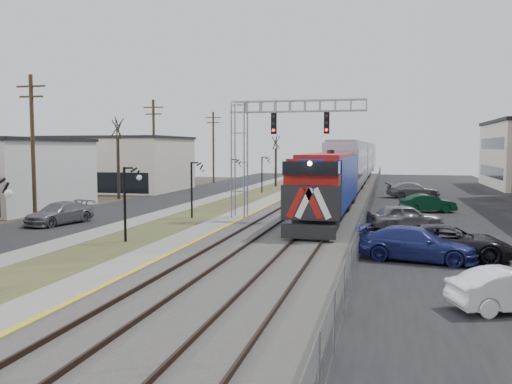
% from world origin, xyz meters
% --- Properties ---
extents(street_west, '(7.00, 120.00, 0.04)m').
position_xyz_m(street_west, '(-11.50, 35.00, 0.02)').
color(street_west, black).
rests_on(street_west, ground).
extents(sidewalk, '(2.00, 120.00, 0.08)m').
position_xyz_m(sidewalk, '(-7.00, 35.00, 0.04)').
color(sidewalk, gray).
rests_on(sidewalk, ground).
extents(grass_median, '(4.00, 120.00, 0.06)m').
position_xyz_m(grass_median, '(-4.00, 35.00, 0.03)').
color(grass_median, '#424525').
rests_on(grass_median, ground).
extents(platform, '(2.00, 120.00, 0.24)m').
position_xyz_m(platform, '(-1.00, 35.00, 0.12)').
color(platform, gray).
rests_on(platform, ground).
extents(ballast_bed, '(8.00, 120.00, 0.20)m').
position_xyz_m(ballast_bed, '(4.00, 35.00, 0.10)').
color(ballast_bed, '#595651').
rests_on(ballast_bed, ground).
extents(parking_lot, '(16.00, 120.00, 0.04)m').
position_xyz_m(parking_lot, '(16.00, 35.00, 0.02)').
color(parking_lot, black).
rests_on(parking_lot, ground).
extents(platform_edge, '(0.24, 120.00, 0.01)m').
position_xyz_m(platform_edge, '(-0.12, 35.00, 0.24)').
color(platform_edge, gold).
rests_on(platform_edge, platform).
extents(track_near, '(1.58, 120.00, 0.15)m').
position_xyz_m(track_near, '(2.00, 35.00, 0.28)').
color(track_near, '#2D2119').
rests_on(track_near, ballast_bed).
extents(track_far, '(1.58, 120.00, 0.15)m').
position_xyz_m(track_far, '(5.50, 35.00, 0.28)').
color(track_far, '#2D2119').
rests_on(track_far, ballast_bed).
extents(train, '(3.00, 85.85, 5.33)m').
position_xyz_m(train, '(5.50, 63.97, 2.92)').
color(train, '#1534B0').
rests_on(train, ground).
extents(signal_gantry, '(9.00, 1.07, 8.15)m').
position_xyz_m(signal_gantry, '(1.22, 27.99, 5.59)').
color(signal_gantry, gray).
rests_on(signal_gantry, ground).
extents(lampposts, '(0.14, 62.14, 4.00)m').
position_xyz_m(lampposts, '(-4.00, 18.29, 2.00)').
color(lampposts, black).
rests_on(lampposts, ground).
extents(utility_poles, '(0.28, 80.28, 10.00)m').
position_xyz_m(utility_poles, '(-14.50, 25.00, 5.00)').
color(utility_poles, '#4C3823').
rests_on(utility_poles, ground).
extents(fence, '(0.04, 120.00, 1.60)m').
position_xyz_m(fence, '(8.20, 35.00, 0.80)').
color(fence, gray).
rests_on(fence, ground).
extents(bare_trees, '(12.30, 42.30, 5.95)m').
position_xyz_m(bare_trees, '(-12.66, 38.91, 2.70)').
color(bare_trees, '#382D23').
rests_on(bare_trees, ground).
extents(car_lot_c, '(5.49, 2.60, 1.51)m').
position_xyz_m(car_lot_c, '(12.12, 17.49, 0.76)').
color(car_lot_c, black).
rests_on(car_lot_c, ground).
extents(car_lot_d, '(5.40, 2.92, 1.49)m').
position_xyz_m(car_lot_d, '(10.71, 16.68, 0.74)').
color(car_lot_d, navy).
rests_on(car_lot_d, ground).
extents(car_lot_e, '(4.88, 3.29, 1.54)m').
position_xyz_m(car_lot_e, '(10.48, 26.06, 0.77)').
color(car_lot_e, slate).
rests_on(car_lot_e, ground).
extents(car_lot_f, '(4.38, 2.45, 1.37)m').
position_xyz_m(car_lot_f, '(12.46, 35.54, 0.68)').
color(car_lot_f, '#0B3B22').
rests_on(car_lot_f, ground).
extents(car_street_b, '(3.04, 5.26, 1.43)m').
position_xyz_m(car_street_b, '(-11.30, 23.09, 0.72)').
color(car_street_b, slate).
rests_on(car_street_b, ground).
extents(car_lot_g, '(5.56, 3.22, 1.51)m').
position_xyz_m(car_lot_g, '(11.93, 47.91, 0.76)').
color(car_lot_g, gray).
rests_on(car_lot_g, ground).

